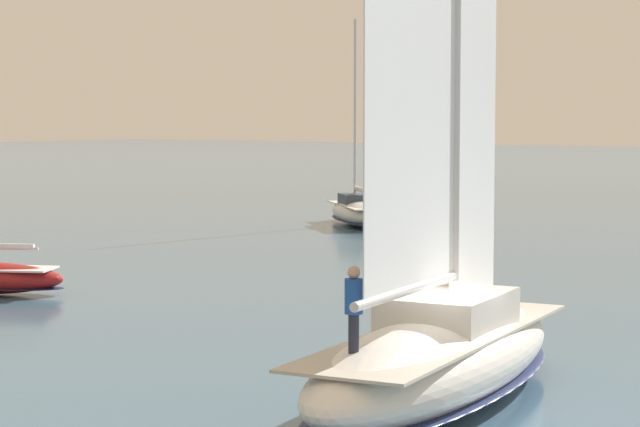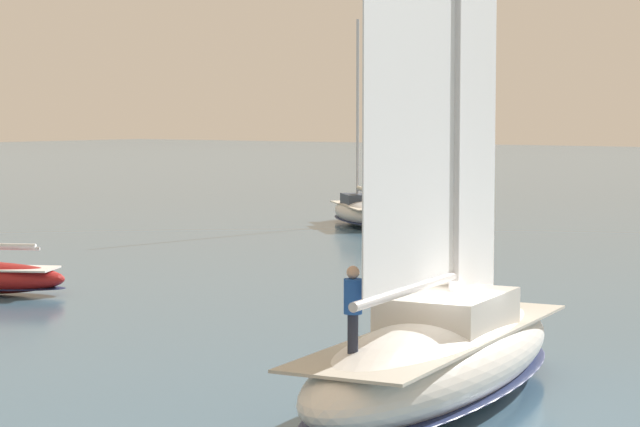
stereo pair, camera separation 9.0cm
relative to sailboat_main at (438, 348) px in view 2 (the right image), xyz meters
The scene contains 3 objects.
ground_plane 1.19m from the sailboat_main, 169.89° to the right, with size 400.00×400.00×0.00m, color #42667F.
sailboat_main is the anchor object (origin of this frame).
sailboat_moored_mid_channel 42.00m from the sailboat_main, 35.91° to the left, with size 7.22×7.46×11.16m.
Camera 2 is at (-22.14, -12.81, 6.02)m, focal length 70.00 mm.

